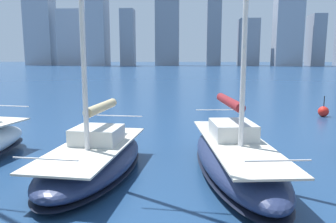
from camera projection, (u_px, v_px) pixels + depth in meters
city_skyline at (176, 26)px, 160.19m from camera, size 169.19×23.47×53.43m
sailboat_maroon at (235, 155)px, 10.98m from camera, size 3.24×8.12×12.31m
sailboat_tan at (94, 156)px, 11.10m from camera, size 3.20×6.86×12.44m
channel_buoy at (323, 111)px, 22.14m from camera, size 0.70×0.70×1.40m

